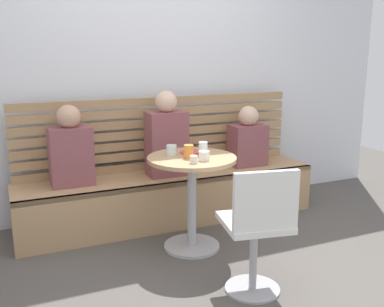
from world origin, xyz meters
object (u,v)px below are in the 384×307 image
(cup_water_clear, at_px, (203,149))
(person_child_middle, at_px, (71,150))
(white_chair, at_px, (258,227))
(person_adult, at_px, (167,138))
(cup_espresso_small, at_px, (194,159))
(booth_bench, at_px, (171,198))
(cafe_table, at_px, (192,185))
(cup_ceramic_white, at_px, (204,156))
(plate_small, at_px, (191,152))
(person_child_left, at_px, (248,140))
(cup_glass_short, at_px, (172,150))
(cup_tumbler_orange, at_px, (189,151))

(cup_water_clear, bearing_deg, person_child_middle, 143.81)
(white_chair, bearing_deg, person_child_middle, 121.57)
(person_adult, height_order, cup_espresso_small, person_adult)
(white_chair, height_order, cup_water_clear, same)
(booth_bench, bearing_deg, cup_water_clear, -87.00)
(cafe_table, bearing_deg, booth_bench, 84.74)
(cup_ceramic_white, xyz_separation_m, plate_small, (0.01, 0.26, -0.03))
(person_adult, distance_m, cup_espresso_small, 0.78)
(person_child_left, xyz_separation_m, plate_small, (-0.81, -0.49, 0.06))
(cafe_table, xyz_separation_m, cup_ceramic_white, (0.04, -0.14, 0.26))
(person_child_middle, bearing_deg, cup_ceramic_white, -42.82)
(person_adult, height_order, cup_ceramic_white, person_adult)
(person_adult, xyz_separation_m, cup_water_clear, (0.07, -0.61, 0.02))
(white_chair, height_order, person_adult, person_adult)
(cup_water_clear, bearing_deg, cup_espresso_small, -132.21)
(person_adult, bearing_deg, cafe_table, -91.85)
(booth_bench, distance_m, plate_small, 0.71)
(cafe_table, bearing_deg, cup_ceramic_white, -75.39)
(person_child_left, bearing_deg, cup_espresso_small, -139.22)
(plate_small, bearing_deg, cup_espresso_small, -109.81)
(person_child_left, height_order, cup_ceramic_white, person_child_left)
(booth_bench, xyz_separation_m, cafe_table, (-0.05, -0.60, 0.30))
(cup_water_clear, height_order, cup_espresso_small, cup_water_clear)
(person_child_middle, height_order, cup_espresso_small, person_child_middle)
(person_child_middle, xyz_separation_m, cup_water_clear, (0.88, -0.65, 0.06))
(cafe_table, relative_size, person_child_middle, 1.12)
(person_adult, height_order, cup_water_clear, person_adult)
(person_adult, xyz_separation_m, cup_espresso_small, (-0.08, -0.77, -0.01))
(cup_glass_short, height_order, cup_ceramic_white, cup_glass_short)
(cafe_table, bearing_deg, plate_small, 70.09)
(white_chair, bearing_deg, cup_tumbler_orange, 99.30)
(cup_glass_short, bearing_deg, white_chair, -76.98)
(booth_bench, height_order, person_adult, person_adult)
(white_chair, xyz_separation_m, cup_tumbler_orange, (-0.13, 0.79, 0.33))
(plate_small, bearing_deg, cafe_table, -109.91)
(cafe_table, bearing_deg, white_chair, -83.65)
(cafe_table, distance_m, person_adult, 0.65)
(cup_ceramic_white, distance_m, plate_small, 0.26)
(white_chair, xyz_separation_m, plate_small, (-0.05, 0.93, 0.28))
(booth_bench, relative_size, person_adult, 3.61)
(person_child_middle, distance_m, plate_small, 0.99)
(person_child_left, height_order, plate_small, person_child_left)
(person_child_middle, height_order, plate_small, person_child_middle)
(person_child_left, bearing_deg, cup_water_clear, -140.83)
(person_adult, bearing_deg, cup_water_clear, -83.61)
(person_child_middle, relative_size, cup_tumbler_orange, 6.63)
(person_child_left, bearing_deg, cup_ceramic_white, -137.43)
(white_chair, bearing_deg, booth_bench, 91.44)
(white_chair, xyz_separation_m, cup_glass_short, (-0.21, 0.92, 0.32))
(white_chair, distance_m, person_child_left, 1.63)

